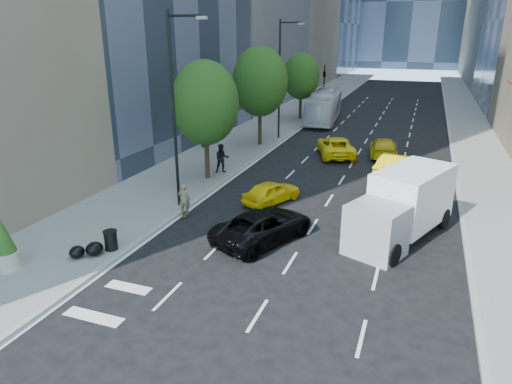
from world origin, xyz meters
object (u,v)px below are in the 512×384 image
at_px(skateboarder, 184,201).
at_px(box_truck, 403,205).
at_px(black_sedan_lincoln, 263,226).
at_px(city_bus, 324,106).
at_px(trash_can, 111,241).
at_px(planter_shrub, 4,244).
at_px(black_sedan_mercedes, 388,194).

distance_m(skateboarder, box_truck, 10.81).
distance_m(black_sedan_lincoln, city_bus, 30.60).
bearing_deg(box_truck, city_bus, 131.58).
distance_m(box_truck, trash_can, 13.23).
bearing_deg(box_truck, planter_shrub, -126.10).
height_order(box_truck, planter_shrub, box_truck).
bearing_deg(city_bus, black_sedan_mercedes, -75.24).
bearing_deg(skateboarder, city_bus, -110.77).
bearing_deg(planter_shrub, skateboarder, 63.56).
relative_size(black_sedan_lincoln, trash_can, 6.24).
height_order(skateboarder, box_truck, box_truck).
xyz_separation_m(black_sedan_lincoln, box_truck, (5.91, 2.57, 0.87)).
height_order(box_truck, trash_can, box_truck).
bearing_deg(black_sedan_lincoln, planter_shrub, 59.27).
xyz_separation_m(skateboarder, planter_shrub, (-3.80, -7.65, 0.39)).
bearing_deg(black_sedan_mercedes, trash_can, 33.62).
height_order(city_bus, box_truck, city_bus).
relative_size(skateboarder, city_bus, 0.15).
relative_size(black_sedan_mercedes, planter_shrub, 2.44).
distance_m(black_sedan_lincoln, box_truck, 6.50).
height_order(black_sedan_mercedes, trash_can, black_sedan_mercedes).
bearing_deg(black_sedan_mercedes, planter_shrub, 34.35).
xyz_separation_m(skateboarder, box_truck, (10.71, 1.27, 0.76)).
bearing_deg(planter_shrub, trash_can, 45.59).
relative_size(box_truck, trash_can, 8.27).
bearing_deg(black_sedan_lincoln, black_sedan_mercedes, -105.58).
bearing_deg(black_sedan_lincoln, trash_can, 53.86).
distance_m(black_sedan_mercedes, planter_shrub, 18.58).
xyz_separation_m(trash_can, planter_shrub, (-2.80, -2.86, 0.65)).
bearing_deg(box_truck, black_sedan_lincoln, -134.15).
distance_m(trash_can, planter_shrub, 4.06).
xyz_separation_m(black_sedan_mercedes, trash_can, (-10.80, -9.79, -0.23)).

